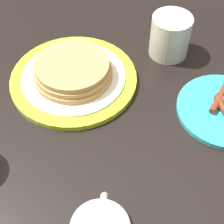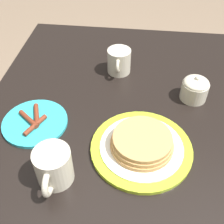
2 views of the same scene
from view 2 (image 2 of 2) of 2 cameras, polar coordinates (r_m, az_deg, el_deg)
The scene contains 6 objects.
dining_table at distance 0.86m, azimuth 6.80°, elevation -12.18°, with size 1.34×1.04×0.74m.
pancake_plate at distance 0.75m, azimuth 6.03°, elevation -6.99°, with size 0.27×0.27×0.05m.
side_plate_bacon at distance 0.85m, azimuth -15.40°, elevation -1.98°, with size 0.19×0.19×0.02m.
coffee_mug at distance 0.69m, azimuth -11.83°, elevation -10.86°, with size 0.12×0.09×0.10m.
creamer_pitcher at distance 1.00m, azimuth 1.44°, elevation 10.44°, with size 0.12×0.08×0.10m.
sugar_bowl at distance 0.92m, azimuth 16.49°, elevation 4.63°, with size 0.08×0.08×0.09m.
Camera 2 is at (0.48, -0.04, 1.34)m, focal length 45.00 mm.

